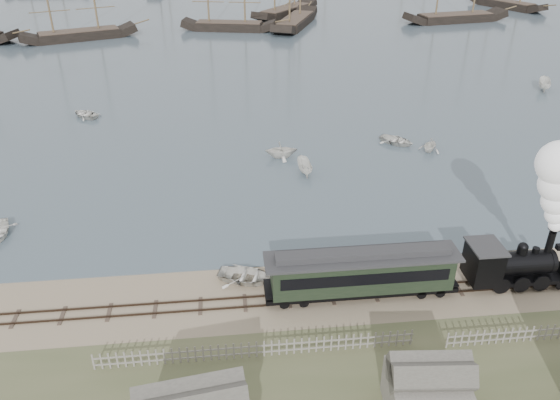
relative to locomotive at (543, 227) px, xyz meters
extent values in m
plane|color=tan|center=(-13.16, 2.00, -4.75)|extent=(600.00, 600.00, 0.00)
cube|color=#32241B|center=(-13.16, -0.50, -4.65)|extent=(120.00, 0.08, 0.12)
cube|color=#32241B|center=(-13.16, 0.50, -4.65)|extent=(120.00, 0.08, 0.12)
cube|color=#44342C|center=(-13.16, 0.00, -4.72)|extent=(120.00, 1.80, 0.06)
cube|color=black|center=(-0.84, 0.00, -3.98)|extent=(7.51, 2.21, 0.28)
cylinder|color=black|center=(-1.28, 0.00, -2.88)|extent=(4.64, 1.66, 1.66)
cube|color=black|center=(-3.71, 0.00, -2.66)|extent=(1.99, 2.43, 2.54)
cube|color=#313234|center=(-3.71, 0.00, -1.33)|extent=(2.21, 2.65, 0.13)
cylinder|color=black|center=(0.82, 0.00, -1.39)|extent=(0.49, 0.49, 1.77)
sphere|color=black|center=(-1.06, 0.00, -1.58)|extent=(0.71, 0.71, 0.71)
cube|color=black|center=(1.59, 0.00, -1.77)|extent=(0.39, 0.39, 0.39)
cube|color=black|center=(-12.24, 0.00, -4.07)|extent=(13.13, 2.16, 0.33)
cube|color=black|center=(-12.24, 0.00, -2.76)|extent=(12.19, 2.34, 2.34)
cube|color=black|center=(-12.24, -1.19, -2.53)|extent=(11.25, 0.06, 0.84)
cube|color=black|center=(-12.24, 1.19, -2.53)|extent=(11.25, 0.06, 0.84)
cube|color=#313234|center=(-12.24, 0.00, -1.54)|extent=(13.13, 2.53, 0.17)
cube|color=#313234|center=(-12.24, 0.00, -1.26)|extent=(11.72, 1.13, 0.42)
imported|color=silver|center=(-19.91, 2.46, -4.32)|extent=(4.08, 4.83, 0.85)
imported|color=silver|center=(-15.15, 22.93, -3.80)|extent=(2.93, 3.39, 1.77)
imported|color=silver|center=(-13.27, 19.05, -4.05)|extent=(3.38, 1.48, 1.27)
imported|color=silver|center=(-2.06, 25.17, -4.28)|extent=(4.74, 4.76, 0.81)
imported|color=silver|center=(0.87, 22.79, -3.97)|extent=(3.62, 3.56, 1.45)
imported|color=silver|center=(24.20, 41.53, -3.91)|extent=(4.31, 3.12, 1.56)
imported|color=silver|center=(-37.99, 37.49, -4.29)|extent=(4.61, 4.74, 0.80)
camera|label=1|loc=(-20.90, -28.88, 19.40)|focal=35.00mm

